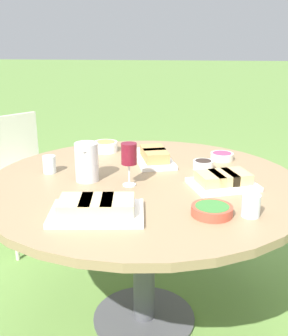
{
  "coord_description": "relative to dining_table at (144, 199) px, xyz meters",
  "views": [
    {
      "loc": [
        1.85,
        0.16,
        1.45
      ],
      "look_at": [
        0.0,
        0.0,
        0.84
      ],
      "focal_mm": 45.0,
      "sensor_mm": 36.0,
      "label": 1
    }
  ],
  "objects": [
    {
      "name": "bowl_dip_red",
      "position": [
        -0.36,
        0.39,
        0.12
      ],
      "size": [
        0.12,
        0.12,
        0.04
      ],
      "color": "beige",
      "rests_on": "dining_table"
    },
    {
      "name": "bowl_olives",
      "position": [
        -0.19,
        0.28,
        0.12
      ],
      "size": [
        0.1,
        0.1,
        0.05
      ],
      "color": "white",
      "rests_on": "dining_table"
    },
    {
      "name": "cup_water_far",
      "position": [
        -0.07,
        -0.47,
        0.14
      ],
      "size": [
        0.06,
        0.06,
        0.09
      ],
      "color": "silver",
      "rests_on": "dining_table"
    },
    {
      "name": "wine_glass",
      "position": [
        0.08,
        -0.06,
        0.24
      ],
      "size": [
        0.07,
        0.07,
        0.2
      ],
      "color": "silver",
      "rests_on": "dining_table"
    },
    {
      "name": "dining_table",
      "position": [
        0.0,
        0.0,
        0.0
      ],
      "size": [
        1.49,
        1.49,
        0.78
      ],
      "color": "#4C4C51",
      "rests_on": "ground_plane"
    },
    {
      "name": "water_pitcher",
      "position": [
        0.03,
        -0.26,
        0.19
      ],
      "size": [
        0.12,
        0.11,
        0.18
      ],
      "color": "silver",
      "rests_on": "dining_table"
    },
    {
      "name": "ground_plane",
      "position": [
        0.0,
        0.0,
        -0.68
      ],
      "size": [
        40.0,
        40.0,
        0.0
      ],
      "primitive_type": "plane",
      "color": "#668E42"
    },
    {
      "name": "bowl_salad",
      "position": [
        0.37,
        0.29,
        0.12
      ],
      "size": [
        0.16,
        0.16,
        0.04
      ],
      "color": "#B74733",
      "rests_on": "dining_table"
    },
    {
      "name": "chair_near_right",
      "position": [
        -0.85,
        -0.95,
        -0.16
      ],
      "size": [
        0.61,
        0.61,
        0.89
      ],
      "color": "beige",
      "rests_on": "ground_plane"
    },
    {
      "name": "platter_bread_main",
      "position": [
        0.06,
        0.36,
        0.13
      ],
      "size": [
        0.3,
        0.34,
        0.07
      ],
      "color": "white",
      "rests_on": "dining_table"
    },
    {
      "name": "cup_water_near",
      "position": [
        0.37,
        0.44,
        0.14
      ],
      "size": [
        0.07,
        0.07,
        0.09
      ],
      "color": "silver",
      "rests_on": "dining_table"
    },
    {
      "name": "bowl_fries",
      "position": [
        -0.47,
        -0.27,
        0.13
      ],
      "size": [
        0.14,
        0.14,
        0.06
      ],
      "color": "white",
      "rests_on": "dining_table"
    },
    {
      "name": "platter_charcuterie",
      "position": [
        -0.3,
        0.03,
        0.13
      ],
      "size": [
        0.42,
        0.28,
        0.07
      ],
      "color": "white",
      "rests_on": "dining_table"
    },
    {
      "name": "platter_sandwich_side",
      "position": [
        0.41,
        -0.14,
        0.13
      ],
      "size": [
        0.27,
        0.37,
        0.07
      ],
      "color": "white",
      "rests_on": "dining_table"
    }
  ]
}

